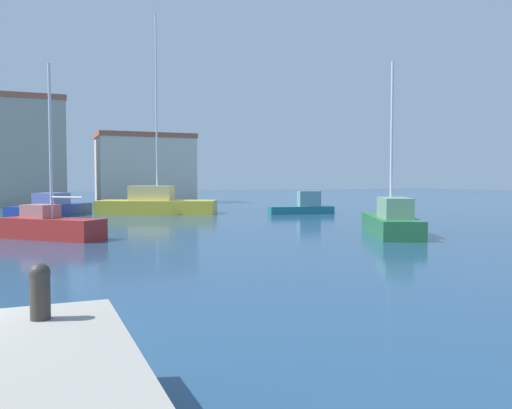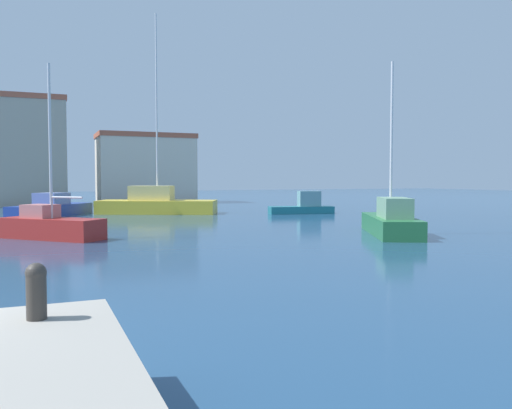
{
  "view_description": "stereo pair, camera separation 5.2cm",
  "coord_description": "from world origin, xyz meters",
  "px_view_note": "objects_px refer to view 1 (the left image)",
  "views": [
    {
      "loc": [
        1.99,
        -7.46,
        2.59
      ],
      "look_at": [
        14.09,
        21.09,
        1.03
      ],
      "focal_mm": 36.71,
      "sensor_mm": 36.0,
      "label": 1
    },
    {
      "loc": [
        2.04,
        -7.48,
        2.59
      ],
      "look_at": [
        14.09,
        21.09,
        1.03
      ],
      "focal_mm": 36.71,
      "sensor_mm": 36.0,
      "label": 2
    }
  ],
  "objects_px": {
    "mooring_bollard": "(40,289)",
    "sailboat_green_distant_east": "(391,221)",
    "motorboat_teal_inner_mooring": "(304,206)",
    "sailboat_yellow_outer_mooring": "(156,203)",
    "sailboat_blue_center_channel": "(51,207)",
    "sailboat_red_distant_north": "(51,225)"
  },
  "relations": [
    {
      "from": "sailboat_blue_center_channel",
      "to": "sailboat_green_distant_east",
      "type": "relative_size",
      "value": 1.32
    },
    {
      "from": "motorboat_teal_inner_mooring",
      "to": "sailboat_green_distant_east",
      "type": "relative_size",
      "value": 0.62
    },
    {
      "from": "sailboat_blue_center_channel",
      "to": "sailboat_red_distant_north",
      "type": "height_order",
      "value": "sailboat_blue_center_channel"
    },
    {
      "from": "motorboat_teal_inner_mooring",
      "to": "sailboat_yellow_outer_mooring",
      "type": "bearing_deg",
      "value": 156.42
    },
    {
      "from": "sailboat_blue_center_channel",
      "to": "motorboat_teal_inner_mooring",
      "type": "xyz_separation_m",
      "value": [
        17.08,
        -4.66,
        -0.04
      ]
    },
    {
      "from": "sailboat_blue_center_channel",
      "to": "sailboat_red_distant_north",
      "type": "bearing_deg",
      "value": -91.67
    },
    {
      "from": "sailboat_yellow_outer_mooring",
      "to": "motorboat_teal_inner_mooring",
      "type": "bearing_deg",
      "value": -23.58
    },
    {
      "from": "sailboat_blue_center_channel",
      "to": "sailboat_green_distant_east",
      "type": "bearing_deg",
      "value": -53.59
    },
    {
      "from": "sailboat_green_distant_east",
      "to": "sailboat_red_distant_north",
      "type": "relative_size",
      "value": 1.06
    },
    {
      "from": "sailboat_green_distant_east",
      "to": "sailboat_red_distant_north",
      "type": "height_order",
      "value": "sailboat_green_distant_east"
    },
    {
      "from": "sailboat_blue_center_channel",
      "to": "sailboat_green_distant_east",
      "type": "xyz_separation_m",
      "value": [
        13.97,
        -18.94,
        0.05
      ]
    },
    {
      "from": "motorboat_teal_inner_mooring",
      "to": "sailboat_blue_center_channel",
      "type": "bearing_deg",
      "value": 164.74
    },
    {
      "from": "sailboat_red_distant_north",
      "to": "mooring_bollard",
      "type": "bearing_deg",
      "value": -91.82
    },
    {
      "from": "sailboat_green_distant_east",
      "to": "motorboat_teal_inner_mooring",
      "type": "bearing_deg",
      "value": 77.71
    },
    {
      "from": "mooring_bollard",
      "to": "sailboat_yellow_outer_mooring",
      "type": "distance_m",
      "value": 33.03
    },
    {
      "from": "mooring_bollard",
      "to": "sailboat_yellow_outer_mooring",
      "type": "xyz_separation_m",
      "value": [
        8.15,
        32.01,
        -0.64
      ]
    },
    {
      "from": "sailboat_green_distant_east",
      "to": "sailboat_yellow_outer_mooring",
      "type": "distance_m",
      "value": 19.82
    },
    {
      "from": "mooring_bollard",
      "to": "sailboat_green_distant_east",
      "type": "height_order",
      "value": "sailboat_green_distant_east"
    },
    {
      "from": "mooring_bollard",
      "to": "motorboat_teal_inner_mooring",
      "type": "distance_m",
      "value": 33.06
    },
    {
      "from": "mooring_bollard",
      "to": "sailboat_red_distant_north",
      "type": "xyz_separation_m",
      "value": [
        0.56,
        17.78,
        -0.8
      ]
    },
    {
      "from": "motorboat_teal_inner_mooring",
      "to": "sailboat_green_distant_east",
      "type": "height_order",
      "value": "sailboat_green_distant_east"
    },
    {
      "from": "sailboat_blue_center_channel",
      "to": "sailboat_yellow_outer_mooring",
      "type": "bearing_deg",
      "value": -2.65
    }
  ]
}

